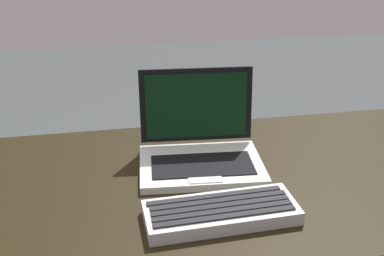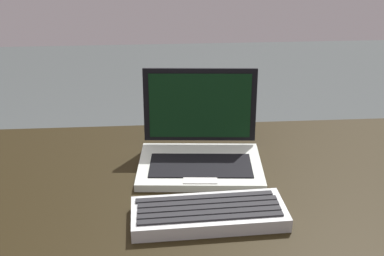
{
  "view_description": "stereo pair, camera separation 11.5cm",
  "coord_description": "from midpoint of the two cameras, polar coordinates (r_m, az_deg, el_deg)",
  "views": [
    {
      "loc": [
        -0.21,
        -0.95,
        1.31
      ],
      "look_at": [
        -0.02,
        0.08,
        0.82
      ],
      "focal_mm": 43.77,
      "sensor_mm": 36.0,
      "label": 1
    },
    {
      "loc": [
        -0.09,
        -0.97,
        1.31
      ],
      "look_at": [
        -0.02,
        0.08,
        0.82
      ],
      "focal_mm": 43.77,
      "sensor_mm": 36.0,
      "label": 2
    }
  ],
  "objects": [
    {
      "name": "desk",
      "position": [
        1.2,
        3.97,
        -11.14
      ],
      "size": [
        1.74,
        0.66,
        0.72
      ],
      "color": "black",
      "rests_on": "ground"
    },
    {
      "name": "laptop_front",
      "position": [
        1.19,
        3.76,
        -2.45
      ],
      "size": [
        0.32,
        0.26,
        0.23
      ],
      "color": "beige",
      "rests_on": "desk"
    },
    {
      "name": "external_keyboard",
      "position": [
        0.99,
        5.24,
        -10.45
      ],
      "size": [
        0.33,
        0.13,
        0.03
      ],
      "color": "#B9BDBB",
      "rests_on": "desk"
    }
  ]
}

